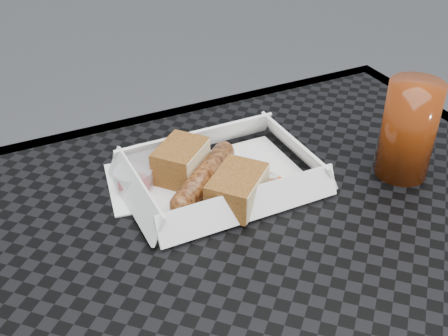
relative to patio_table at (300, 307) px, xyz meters
name	(u,v)px	position (x,y,z in m)	size (l,w,h in m)	color
patio_table	(300,307)	(0.00, 0.00, 0.00)	(0.80, 0.80, 0.74)	black
food_tray	(221,182)	(-0.02, 0.17, 0.08)	(0.22, 0.15, 0.00)	white
bratwurst	(204,177)	(-0.05, 0.17, 0.09)	(0.13, 0.12, 0.03)	brown
bread_near	(181,161)	(-0.06, 0.21, 0.10)	(0.07, 0.05, 0.05)	brown
bread_far	(237,189)	(-0.02, 0.12, 0.10)	(0.08, 0.05, 0.04)	brown
veg_garnish	(270,184)	(0.03, 0.14, 0.08)	(0.03, 0.03, 0.00)	#E6430A
napkin	(154,182)	(-0.10, 0.21, 0.08)	(0.12, 0.12, 0.00)	white
condiment_cup_sauce	(134,180)	(-0.13, 0.21, 0.09)	(0.05, 0.05, 0.03)	maroon
condiment_cup_empty	(145,162)	(-0.10, 0.25, 0.09)	(0.05, 0.05, 0.03)	silver
drink_glass	(409,130)	(0.21, 0.09, 0.14)	(0.07, 0.07, 0.13)	#5C2007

